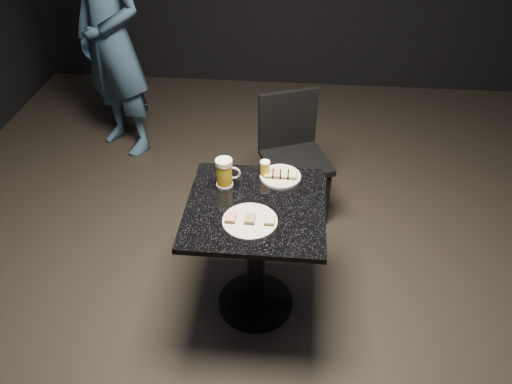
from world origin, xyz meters
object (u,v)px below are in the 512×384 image
beer_tumbler (265,169)px  chair (293,150)px  plate_large (250,221)px  patron (111,40)px  table (256,241)px  beer_mug (225,173)px  plate_small (281,177)px

beer_tumbler → chair: bearing=78.3°
plate_large → patron: patron is taller
table → beer_mug: beer_mug is taller
beer_mug → beer_tumbler: bearing=24.4°
plate_small → table: (-0.11, -0.25, -0.25)m
plate_large → beer_mug: 0.34m
plate_large → chair: size_ratio=0.30×
patron → table: patron is taller
patron → beer_tumbler: (1.28, -1.41, -0.13)m
beer_tumbler → chair: size_ratio=0.11×
patron → beer_mug: 1.85m
table → beer_tumbler: 0.38m
plate_small → beer_mug: beer_mug is taller
plate_small → patron: patron is taller
beer_mug → chair: beer_mug is taller
patron → beer_mug: size_ratio=11.76×
chair → beer_mug: bearing=-114.2°
plate_small → beer_mug: bearing=-162.4°
patron → chair: (1.42, -0.74, -0.43)m
plate_small → patron: 1.97m
beer_mug → plate_large: bearing=-60.9°
plate_large → plate_small: size_ratio=1.22×
plate_large → beer_tumbler: bearing=83.6°
beer_mug → chair: (0.34, 0.76, -0.33)m
beer_mug → plate_small: bearing=17.6°
plate_large → chair: 1.09m
patron → chair: 1.66m
table → beer_mug: 0.40m
plate_small → chair: bearing=85.4°
beer_tumbler → chair: 0.74m
beer_mug → chair: bearing=65.8°
patron → chair: bearing=4.2°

